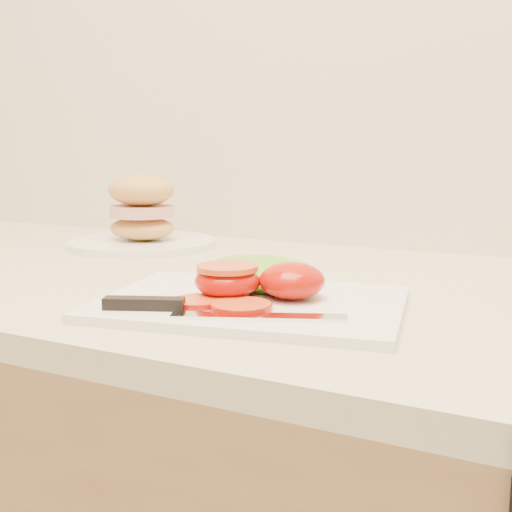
% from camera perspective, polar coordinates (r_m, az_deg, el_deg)
% --- Properties ---
extents(cutting_board, '(0.35, 0.28, 0.01)m').
position_cam_1_polar(cutting_board, '(0.69, -0.38, -4.23)').
color(cutting_board, white).
rests_on(cutting_board, counter).
extents(tomato_half_dome, '(0.07, 0.07, 0.04)m').
position_cam_1_polar(tomato_half_dome, '(0.69, 3.21, -2.19)').
color(tomato_half_dome, '#B61807').
rests_on(tomato_half_dome, cutting_board).
extents(tomato_half_cut, '(0.07, 0.07, 0.04)m').
position_cam_1_polar(tomato_half_cut, '(0.69, -2.55, -2.10)').
color(tomato_half_cut, '#B61807').
rests_on(tomato_half_cut, cutting_board).
extents(tomato_slice_0, '(0.06, 0.06, 0.01)m').
position_cam_1_polar(tomato_slice_0, '(0.64, -1.34, -4.50)').
color(tomato_slice_0, '#D24C21').
rests_on(tomato_slice_0, cutting_board).
extents(tomato_slice_1, '(0.05, 0.05, 0.01)m').
position_cam_1_polar(tomato_slice_1, '(0.67, -5.14, -4.06)').
color(tomato_slice_1, '#D24C21').
rests_on(tomato_slice_1, cutting_board).
extents(lettuce_leaf_0, '(0.16, 0.13, 0.03)m').
position_cam_1_polar(lettuce_leaf_0, '(0.75, 0.10, -1.60)').
color(lettuce_leaf_0, '#73C634').
rests_on(lettuce_leaf_0, cutting_board).
extents(knife, '(0.24, 0.09, 0.01)m').
position_cam_1_polar(knife, '(0.63, -6.10, -4.66)').
color(knife, silver).
rests_on(knife, cutting_board).
extents(sandwich_plate, '(0.25, 0.25, 0.12)m').
position_cam_1_polar(sandwich_plate, '(1.12, -10.09, 3.10)').
color(sandwich_plate, white).
rests_on(sandwich_plate, counter).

